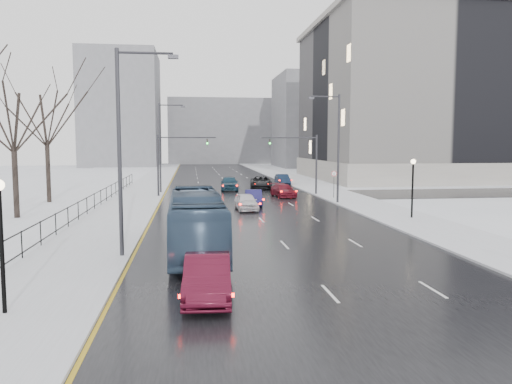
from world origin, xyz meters
name	(u,v)px	position (x,y,z in m)	size (l,w,h in m)	color
road	(230,186)	(0.00, 60.00, 0.02)	(16.00, 150.00, 0.04)	black
cross_road	(239,196)	(0.00, 48.00, 0.02)	(130.00, 10.00, 0.04)	black
sidewalk_left	(148,187)	(-10.50, 60.00, 0.08)	(5.00, 150.00, 0.16)	silver
sidewalk_right	(309,185)	(10.50, 60.00, 0.08)	(5.00, 150.00, 0.16)	silver
park_strip	(70,188)	(-20.00, 60.00, 0.06)	(14.00, 150.00, 0.12)	white
tree_park_d	(17,219)	(-17.80, 34.00, 0.00)	(8.75, 8.75, 12.50)	black
tree_park_e	(49,203)	(-18.20, 44.00, 0.00)	(9.45, 9.45, 13.50)	black
iron_fence	(72,213)	(-13.00, 30.00, 0.91)	(0.06, 70.00, 1.30)	black
streetlight_r_mid	(336,143)	(8.17, 40.00, 5.62)	(2.95, 0.25, 10.00)	#2D2D33
streetlight_l_near	(124,142)	(-8.17, 20.00, 5.62)	(2.95, 0.25, 10.00)	#2D2D33
streetlight_l_far	(162,143)	(-8.17, 52.00, 5.62)	(2.95, 0.25, 10.00)	#2D2D33
lamppost_l	(1,227)	(-11.00, 12.00, 2.94)	(0.36, 0.36, 4.28)	black
lamppost_r_mid	(413,180)	(11.00, 30.00, 2.94)	(0.36, 0.36, 4.28)	black
mast_signal_right	(307,157)	(7.33, 48.00, 4.11)	(6.10, 0.33, 6.50)	#2D2D33
mast_signal_left	(168,158)	(-7.33, 48.00, 4.11)	(6.10, 0.33, 6.50)	#2D2D33
no_uturn_sign	(334,176)	(9.20, 44.00, 2.30)	(0.60, 0.06, 2.70)	#2D2D33
civic_building	(441,108)	(35.00, 72.00, 11.21)	(41.00, 31.00, 24.80)	gray
bldg_far_right	(327,121)	(28.00, 115.00, 11.00)	(24.00, 20.00, 22.00)	slate
bldg_far_left	(122,110)	(-22.00, 125.00, 14.00)	(18.00, 22.00, 28.00)	slate
bldg_far_center	(222,132)	(4.00, 140.00, 9.00)	(30.00, 18.00, 18.00)	slate
sedan_left_near	(207,277)	(-4.50, 13.05, 0.81)	(1.62, 4.64, 1.53)	#490C1D
bus	(196,222)	(-4.80, 20.85, 1.59)	(2.60, 11.13, 3.10)	#324761
sedan_center_near	(246,202)	(-0.50, 36.51, 0.74)	(1.66, 4.13, 1.41)	silver
sedan_right_near	(253,198)	(0.50, 39.59, 0.74)	(1.48, 4.24, 1.40)	navy
sedan_right_cross	(261,183)	(3.50, 56.06, 0.81)	(2.54, 5.51, 1.53)	black
sedan_right_far	(283,190)	(4.50, 46.50, 0.71)	(1.87, 4.60, 1.34)	maroon
sedan_center_far	(229,183)	(-0.50, 54.46, 0.90)	(2.02, 5.03, 1.71)	#18374A
sedan_right_distant	(283,180)	(7.20, 61.40, 0.75)	(1.51, 4.33, 1.43)	#13213A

